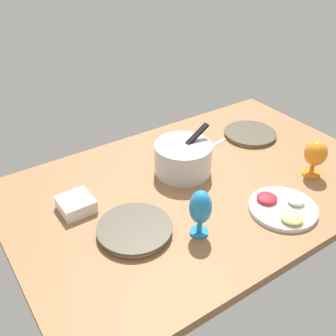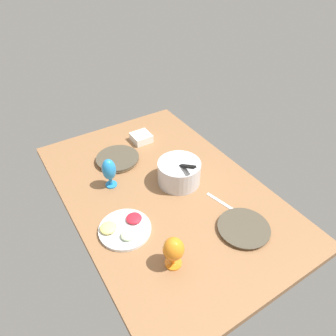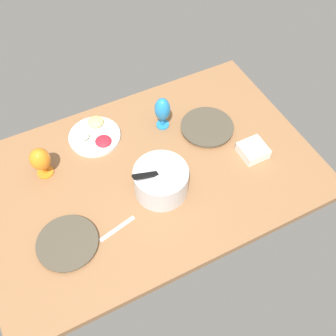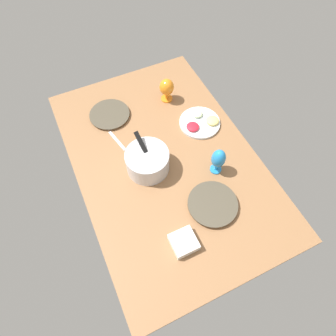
{
  "view_description": "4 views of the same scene",
  "coord_description": "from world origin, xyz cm",
  "px_view_note": "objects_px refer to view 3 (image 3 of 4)",
  "views": [
    {
      "loc": [
        -87.66,
        -105.18,
        99.07
      ],
      "look_at": [
        -10.52,
        9.14,
        6.65
      ],
      "focal_mm": 42.35,
      "sensor_mm": 36.0,
      "label": 1
    },
    {
      "loc": [
        111.78,
        -67.11,
        122.41
      ],
      "look_at": [
        -8.2,
        8.32,
        6.65
      ],
      "focal_mm": 33.13,
      "sensor_mm": 36.0,
      "label": 2
    },
    {
      "loc": [
        41.45,
        102.8,
        155.98
      ],
      "look_at": [
        -7.2,
        6.34,
        6.65
      ],
      "focal_mm": 42.63,
      "sensor_mm": 36.0,
      "label": 3
    },
    {
      "loc": [
        -86.43,
        38.59,
        147.21
      ],
      "look_at": [
        -10.01,
        2.69,
        6.65
      ],
      "focal_mm": 31.12,
      "sensor_mm": 36.0,
      "label": 4
    }
  ],
  "objects_px": {
    "fruit_platter": "(95,135)",
    "mixing_bowl": "(161,180)",
    "dinner_plate_left": "(207,128)",
    "dinner_plate_right": "(68,243)",
    "hurricane_glass_orange": "(40,160)",
    "hurricane_glass_blue": "(162,110)",
    "square_bowl_white": "(253,150)"
  },
  "relations": [
    {
      "from": "mixing_bowl",
      "to": "square_bowl_white",
      "type": "bearing_deg",
      "value": 178.17
    },
    {
      "from": "mixing_bowl",
      "to": "dinner_plate_right",
      "type": "bearing_deg",
      "value": 8.58
    },
    {
      "from": "hurricane_glass_blue",
      "to": "square_bowl_white",
      "type": "xyz_separation_m",
      "value": [
        -0.31,
        0.37,
        -0.08
      ]
    },
    {
      "from": "fruit_platter",
      "to": "dinner_plate_right",
      "type": "bearing_deg",
      "value": 58.33
    },
    {
      "from": "fruit_platter",
      "to": "mixing_bowl",
      "type": "bearing_deg",
      "value": 110.4
    },
    {
      "from": "dinner_plate_left",
      "to": "dinner_plate_right",
      "type": "xyz_separation_m",
      "value": [
        0.85,
        0.29,
        -0.0
      ]
    },
    {
      "from": "mixing_bowl",
      "to": "fruit_platter",
      "type": "distance_m",
      "value": 0.47
    },
    {
      "from": "square_bowl_white",
      "to": "dinner_plate_left",
      "type": "bearing_deg",
      "value": -62.82
    },
    {
      "from": "fruit_platter",
      "to": "square_bowl_white",
      "type": "relative_size",
      "value": 2.1
    },
    {
      "from": "fruit_platter",
      "to": "hurricane_glass_orange",
      "type": "distance_m",
      "value": 0.32
    },
    {
      "from": "dinner_plate_right",
      "to": "hurricane_glass_orange",
      "type": "distance_m",
      "value": 0.42
    },
    {
      "from": "dinner_plate_left",
      "to": "hurricane_glass_blue",
      "type": "bearing_deg",
      "value": -34.43
    },
    {
      "from": "dinner_plate_left",
      "to": "hurricane_glass_orange",
      "type": "relative_size",
      "value": 1.64
    },
    {
      "from": "square_bowl_white",
      "to": "hurricane_glass_orange",
      "type": "bearing_deg",
      "value": -20.17
    },
    {
      "from": "mixing_bowl",
      "to": "square_bowl_white",
      "type": "distance_m",
      "value": 0.5
    },
    {
      "from": "fruit_platter",
      "to": "hurricane_glass_blue",
      "type": "height_order",
      "value": "hurricane_glass_blue"
    },
    {
      "from": "hurricane_glass_orange",
      "to": "hurricane_glass_blue",
      "type": "relative_size",
      "value": 0.89
    },
    {
      "from": "fruit_platter",
      "to": "hurricane_glass_orange",
      "type": "bearing_deg",
      "value": 19.69
    },
    {
      "from": "hurricane_glass_orange",
      "to": "dinner_plate_right",
      "type": "bearing_deg",
      "value": 86.73
    },
    {
      "from": "dinner_plate_right",
      "to": "hurricane_glass_orange",
      "type": "bearing_deg",
      "value": -93.27
    },
    {
      "from": "dinner_plate_left",
      "to": "square_bowl_white",
      "type": "relative_size",
      "value": 2.19
    },
    {
      "from": "dinner_plate_left",
      "to": "fruit_platter",
      "type": "distance_m",
      "value": 0.58
    },
    {
      "from": "mixing_bowl",
      "to": "fruit_platter",
      "type": "relative_size",
      "value": 0.99
    },
    {
      "from": "hurricane_glass_orange",
      "to": "square_bowl_white",
      "type": "xyz_separation_m",
      "value": [
        -0.95,
        0.35,
        -0.07
      ]
    },
    {
      "from": "mixing_bowl",
      "to": "dinner_plate_left",
      "type": "bearing_deg",
      "value": -149.27
    },
    {
      "from": "hurricane_glass_blue",
      "to": "hurricane_glass_orange",
      "type": "bearing_deg",
      "value": 1.84
    },
    {
      "from": "hurricane_glass_orange",
      "to": "square_bowl_white",
      "type": "distance_m",
      "value": 1.01
    },
    {
      "from": "dinner_plate_left",
      "to": "hurricane_glass_blue",
      "type": "relative_size",
      "value": 1.46
    },
    {
      "from": "dinner_plate_right",
      "to": "fruit_platter",
      "type": "relative_size",
      "value": 1.0
    },
    {
      "from": "hurricane_glass_orange",
      "to": "hurricane_glass_blue",
      "type": "distance_m",
      "value": 0.64
    },
    {
      "from": "square_bowl_white",
      "to": "dinner_plate_right",
      "type": "bearing_deg",
      "value": 3.3
    },
    {
      "from": "hurricane_glass_orange",
      "to": "hurricane_glass_blue",
      "type": "xyz_separation_m",
      "value": [
        -0.64,
        -0.02,
        0.01
      ]
    }
  ]
}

